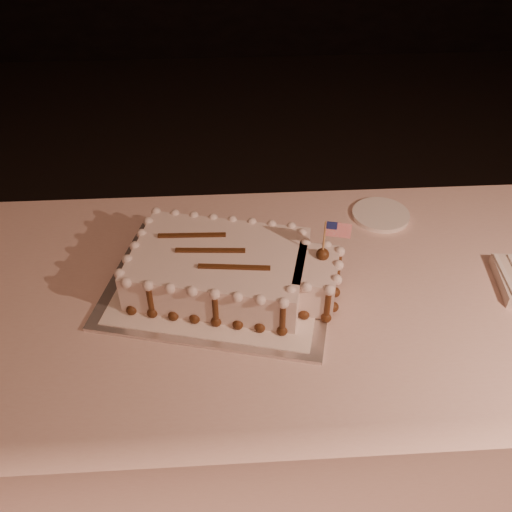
{
  "coord_description": "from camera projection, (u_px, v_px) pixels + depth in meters",
  "views": [
    {
      "loc": [
        -0.1,
        -0.3,
        1.62
      ],
      "look_at": [
        -0.04,
        0.63,
        0.83
      ],
      "focal_mm": 40.0,
      "sensor_mm": 36.0,
      "label": 1
    }
  ],
  "objects": [
    {
      "name": "banquet_table",
      "position": [
        272.0,
        398.0,
        1.49
      ],
      "size": [
        2.4,
        0.8,
        0.75
      ],
      "primitive_type": "cube",
      "color": "beige",
      "rests_on": "ground"
    },
    {
      "name": "doily",
      "position": [
        220.0,
        283.0,
        1.26
      ],
      "size": [
        0.5,
        0.43,
        0.0
      ],
      "primitive_type": "cube",
      "rotation": [
        0.0,
        0.0,
        -0.24
      ],
      "color": "white",
      "rests_on": "cake_board"
    },
    {
      "name": "cake_board",
      "position": [
        220.0,
        285.0,
        1.27
      ],
      "size": [
        0.56,
        0.47,
        0.01
      ],
      "primitive_type": "cube",
      "rotation": [
        0.0,
        0.0,
        -0.24
      ],
      "color": "silver",
      "rests_on": "banquet_table"
    },
    {
      "name": "room_shell",
      "position": [
        374.0,
        207.0,
        0.37
      ],
      "size": [
        6.1,
        8.1,
        2.9
      ],
      "color": "black",
      "rests_on": "ground"
    },
    {
      "name": "side_plate",
      "position": [
        381.0,
        215.0,
        1.47
      ],
      "size": [
        0.15,
        0.15,
        0.01
      ],
      "primitive_type": "cylinder",
      "color": "white",
      "rests_on": "banquet_table"
    },
    {
      "name": "sheet_cake",
      "position": [
        231.0,
        269.0,
        1.23
      ],
      "size": [
        0.48,
        0.34,
        0.18
      ],
      "color": "silver",
      "rests_on": "doily"
    }
  ]
}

